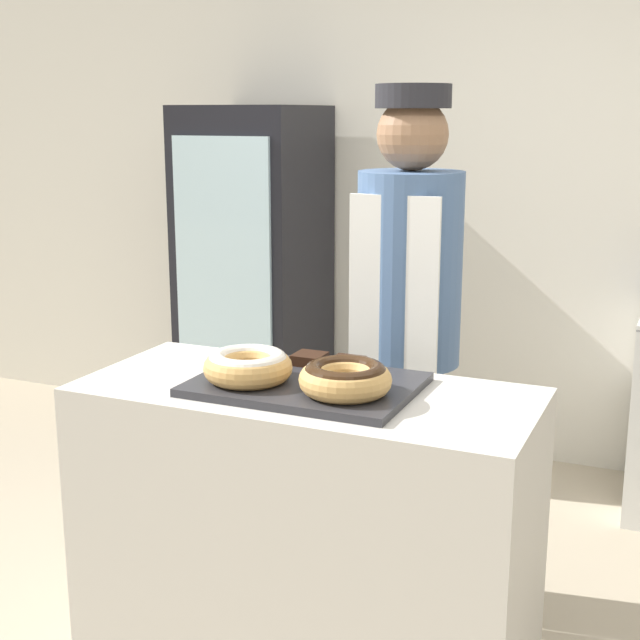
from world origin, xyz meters
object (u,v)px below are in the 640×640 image
object	(u,v)px
serving_tray	(306,384)
baker_person	(407,336)
donut_chocolate_glaze	(345,377)
brownie_back_right	(347,363)
brownie_back_left	(310,359)
beverage_fridge	(254,280)
donut_light_glaze	(248,365)

from	to	relation	value
serving_tray	baker_person	xyz separation A→B (m)	(0.11, 0.60, 0.02)
donut_chocolate_glaze	brownie_back_right	size ratio (longest dim) A/B	2.75
brownie_back_right	baker_person	distance (m)	0.44
serving_tray	brownie_back_left	size ratio (longest dim) A/B	6.73
serving_tray	baker_person	distance (m)	0.61
baker_person	beverage_fridge	distance (m)	1.66
serving_tray	brownie_back_left	world-z (taller)	brownie_back_left
donut_light_glaze	brownie_back_left	size ratio (longest dim) A/B	2.75
donut_light_glaze	brownie_back_right	distance (m)	0.31
donut_light_glaze	donut_chocolate_glaze	world-z (taller)	same
donut_chocolate_glaze	beverage_fridge	bearing A→B (deg)	124.28
brownie_back_right	baker_person	xyz separation A→B (m)	(0.04, 0.44, -0.01)
donut_light_glaze	baker_person	world-z (taller)	baker_person
donut_chocolate_glaze	beverage_fridge	xyz separation A→B (m)	(-1.24, 1.82, -0.14)
baker_person	beverage_fridge	size ratio (longest dim) A/B	1.03
brownie_back_right	baker_person	world-z (taller)	baker_person
brownie_back_left	baker_person	bearing A→B (deg)	69.17
donut_chocolate_glaze	brownie_back_right	xyz separation A→B (m)	(-0.09, 0.23, -0.03)
serving_tray	brownie_back_right	distance (m)	0.17
brownie_back_right	serving_tray	bearing A→B (deg)	-110.92
serving_tray	donut_chocolate_glaze	size ratio (longest dim) A/B	2.45
brownie_back_right	beverage_fridge	size ratio (longest dim) A/B	0.05
brownie_back_left	brownie_back_right	size ratio (longest dim) A/B	1.00
donut_light_glaze	beverage_fridge	world-z (taller)	beverage_fridge
donut_light_glaze	brownie_back_left	distance (m)	0.25
brownie_back_left	brownie_back_right	bearing A→B (deg)	0.00
serving_tray	donut_light_glaze	xyz separation A→B (m)	(-0.15, -0.07, 0.06)
brownie_back_left	beverage_fridge	size ratio (longest dim) A/B	0.05
donut_light_glaze	brownie_back_right	world-z (taller)	donut_light_glaze
serving_tray	beverage_fridge	distance (m)	2.06
serving_tray	brownie_back_right	xyz separation A→B (m)	(0.06, 0.16, 0.03)
baker_person	beverage_fridge	world-z (taller)	baker_person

